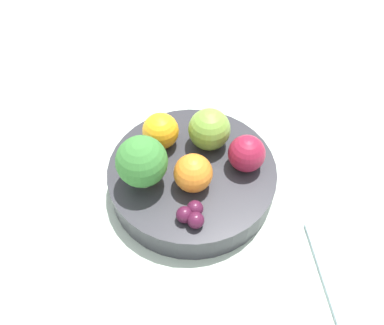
# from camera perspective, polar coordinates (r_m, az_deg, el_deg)

# --- Properties ---
(ground_plane) EXTENTS (6.00, 6.00, 0.00)m
(ground_plane) POSITION_cam_1_polar(r_m,az_deg,el_deg) (0.53, -0.00, -4.76)
(ground_plane) COLOR gray
(table_surface) EXTENTS (1.20, 1.20, 0.02)m
(table_surface) POSITION_cam_1_polar(r_m,az_deg,el_deg) (0.53, -0.00, -4.15)
(table_surface) COLOR #B2C6B2
(table_surface) RESTS_ON ground_plane
(bowl) EXTENTS (0.22, 0.22, 0.04)m
(bowl) POSITION_cam_1_polar(r_m,az_deg,el_deg) (0.50, -0.00, -2.17)
(bowl) COLOR #2D2D33
(bowl) RESTS_ON table_surface
(broccoli) EXTENTS (0.06, 0.06, 0.07)m
(broccoli) POSITION_cam_1_polar(r_m,az_deg,el_deg) (0.44, -7.65, 0.09)
(broccoli) COLOR #99C17A
(broccoli) RESTS_ON bowl
(apple_red) EXTENTS (0.05, 0.05, 0.05)m
(apple_red) POSITION_cam_1_polar(r_m,az_deg,el_deg) (0.47, 8.35, 1.22)
(apple_red) COLOR maroon
(apple_red) RESTS_ON bowl
(apple_green) EXTENTS (0.06, 0.06, 0.06)m
(apple_green) POSITION_cam_1_polar(r_m,az_deg,el_deg) (0.49, 2.65, 5.06)
(apple_green) COLOR olive
(apple_green) RESTS_ON bowl
(orange_front) EXTENTS (0.05, 0.05, 0.05)m
(orange_front) POSITION_cam_1_polar(r_m,az_deg,el_deg) (0.45, 0.17, -1.63)
(orange_front) COLOR orange
(orange_front) RESTS_ON bowl
(orange_back) EXTENTS (0.05, 0.05, 0.05)m
(orange_back) POSITION_cam_1_polar(r_m,az_deg,el_deg) (0.50, -4.80, 4.81)
(orange_back) COLOR orange
(orange_back) RESTS_ON bowl
(grape_cluster) EXTENTS (0.03, 0.04, 0.02)m
(grape_cluster) POSITION_cam_1_polar(r_m,az_deg,el_deg) (0.43, 0.02, -7.92)
(grape_cluster) COLOR #47142D
(grape_cluster) RESTS_ON bowl
(napkin) EXTENTS (0.15, 0.16, 0.01)m
(napkin) POSITION_cam_1_polar(r_m,az_deg,el_deg) (0.50, 26.95, -15.27)
(napkin) COLOR silver
(napkin) RESTS_ON table_surface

